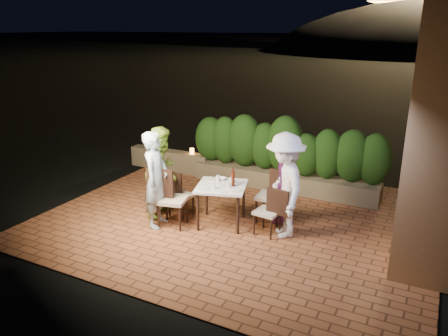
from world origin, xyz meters
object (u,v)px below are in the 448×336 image
Objects in this scene: chair_right_front at (268,211)px; diner_white at (285,186)px; beer_bottle at (233,177)px; diner_blue at (156,180)px; bowl at (221,179)px; diner_green at (163,171)px; chair_left_front at (172,198)px; chair_right_back at (270,195)px; dining_table at (222,205)px; parapet_lamp at (192,151)px; chair_left_back at (181,195)px; diner_purple at (286,179)px.

diner_white is (0.26, 0.10, 0.48)m from chair_right_front.
diner_blue reaches higher than beer_bottle.
bowl is 1.13m from diner_green.
chair_left_front is 1.72m from chair_right_front.
chair_left_front is at bearing -140.91° from diner_green.
chair_right_front is 0.55m from chair_right_back.
chair_left_front is (-0.94, -0.55, -0.38)m from beer_bottle.
bowl is 1.13m from chair_right_front.
chair_left_front is 0.58× the size of diner_white.
bowl reaches higher than dining_table.
chair_left_front reaches higher than chair_right_front.
diner_green reaches higher than chair_right_front.
chair_right_back is at bearing 34.76° from dining_table.
diner_blue is (-0.26, -0.11, 0.35)m from chair_left_front.
parapet_lamp is (-2.87, 2.23, 0.13)m from chair_right_front.
chair_left_back is 2.07m from diner_white.
chair_right_front is at bearing -85.92° from diner_blue.
chair_left_front is at bearing -80.45° from diner_blue.
chair_left_front is 7.58× the size of parapet_lamp.
diner_white reaches higher than parapet_lamp.
chair_right_back is 0.59× the size of diner_blue.
diner_blue reaches higher than parapet_lamp.
chair_left_back is 0.48× the size of diner_blue.
chair_right_front reaches higher than chair_left_back.
chair_right_back is at bearing -70.64° from diner_blue.
bowl is 1.17× the size of parapet_lamp.
diner_white reaches higher than bowl.
diner_white is (2.17, 0.67, 0.03)m from diner_blue.
chair_right_front is 0.85× the size of chair_right_back.
chair_left_front is at bearing -147.59° from dining_table.
diner_blue reaches higher than diner_purple.
chair_left_front is 0.46m from chair_left_back.
diner_green is (-1.07, -0.36, 0.09)m from bowl.
chair_left_front is (-0.61, -0.74, -0.24)m from bowl.
beer_bottle is 0.81m from chair_right_back.
chair_right_front is (1.04, -0.28, -0.33)m from bowl.
chair_right_back is 0.62× the size of diner_purple.
chair_left_back is 0.49× the size of diner_green.
chair_right_front is at bearing -14.85° from bowl.
chair_left_front is at bearing -71.22° from chair_left_back.
chair_right_back is (0.56, 0.44, -0.40)m from beer_bottle.
diner_white is (0.97, 0.01, -0.00)m from beer_bottle.
chair_left_back is at bearing -29.02° from diner_blue.
diner_white is 1.09× the size of diner_purple.
diner_white reaches higher than chair_right_front.
diner_purple is (2.20, 0.71, -0.03)m from diner_green.
diner_white is at bearing -85.49° from diner_blue.
bowl is 1.32m from diner_white.
diner_green reaches higher than chair_right_back.
beer_bottle reaches higher than parapet_lamp.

